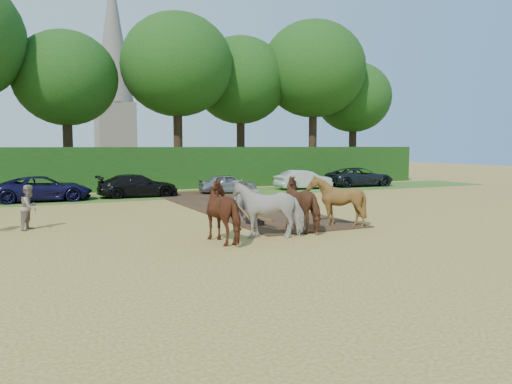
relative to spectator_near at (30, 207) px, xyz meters
name	(u,v)px	position (x,y,z in m)	size (l,w,h in m)	color
ground	(268,229)	(8.01, -3.59, -0.83)	(120.00, 120.00, 0.00)	gold
earth_strip	(232,206)	(9.51, 3.41, -0.81)	(4.50, 17.00, 0.05)	#472D1C
grass_verge	(167,195)	(8.01, 10.41, -0.82)	(50.00, 5.00, 0.03)	#38601E
hedgerow	(149,168)	(8.01, 14.91, 0.67)	(46.00, 1.60, 3.00)	#14380F
spectator_near	(30,207)	(0.00, 0.00, 0.00)	(0.81, 0.63, 1.67)	tan
plough_team	(286,206)	(8.17, -4.68, 0.14)	(6.54, 5.14, 1.97)	#5F2917
parked_cars	(191,184)	(9.51, 10.25, -0.14)	(35.92, 3.47, 1.44)	silver
treeline	(114,65)	(6.32, 18.10, 8.14)	(48.70, 10.60, 14.21)	#382616
church	(114,68)	(12.01, 51.41, 12.90)	(5.20, 5.20, 27.00)	slate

